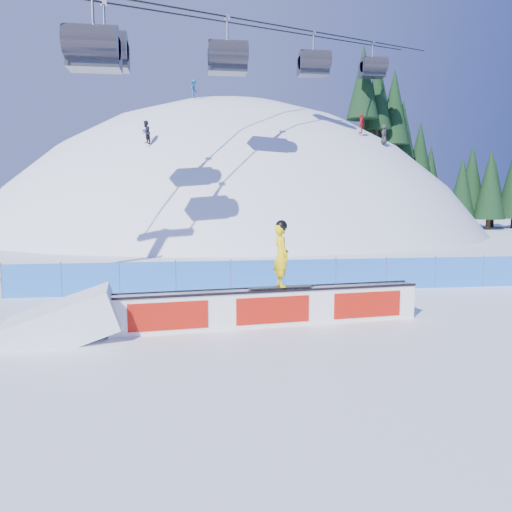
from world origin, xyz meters
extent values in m
plane|color=white|center=(0.00, 0.00, 0.00)|extent=(160.00, 160.00, 0.00)
sphere|color=white|center=(0.00, 42.00, -18.00)|extent=(64.00, 64.00, 64.00)
cylinder|color=#301E13|center=(15.04, 44.65, 10.72)|extent=(0.50, 0.50, 1.40)
cone|color=black|center=(15.04, 44.65, 14.33)|extent=(2.65, 2.65, 6.01)
cylinder|color=#301E13|center=(16.88, 40.98, 9.77)|extent=(0.50, 0.50, 1.40)
cone|color=black|center=(16.88, 40.98, 14.83)|extent=(3.93, 3.93, 8.92)
cylinder|color=#301E13|center=(17.03, 36.80, 9.19)|extent=(0.50, 0.50, 1.40)
cone|color=black|center=(17.03, 36.80, 13.35)|extent=(3.14, 3.14, 7.13)
cylinder|color=#301E13|center=(20.13, 43.66, 7.42)|extent=(0.50, 0.50, 1.40)
cone|color=black|center=(20.13, 43.66, 12.18)|extent=(3.66, 3.66, 8.33)
cylinder|color=#301E13|center=(20.19, 37.65, 7.04)|extent=(0.50, 0.50, 1.40)
cone|color=black|center=(20.19, 37.65, 11.81)|extent=(3.67, 3.67, 8.35)
cylinder|color=#301E13|center=(23.40, 44.76, 4.26)|extent=(0.50, 0.50, 1.40)
cone|color=black|center=(23.40, 44.76, 8.99)|extent=(3.64, 3.64, 8.26)
cylinder|color=#301E13|center=(24.01, 36.43, 3.01)|extent=(0.50, 0.50, 1.40)
cone|color=black|center=(24.01, 36.43, 7.76)|extent=(3.65, 3.65, 8.29)
cylinder|color=#301E13|center=(26.18, 42.76, 0.98)|extent=(0.50, 0.50, 1.40)
cone|color=black|center=(26.18, 42.76, 6.33)|extent=(4.18, 4.18, 9.51)
cylinder|color=#301E13|center=(27.13, 37.33, 0.60)|extent=(0.50, 0.50, 1.40)
cone|color=black|center=(27.13, 37.33, 5.50)|extent=(3.78, 3.78, 8.59)
cylinder|color=#301E13|center=(28.79, 41.53, 0.60)|extent=(0.50, 0.50, 1.40)
cone|color=black|center=(28.79, 41.53, 4.83)|extent=(3.20, 3.20, 7.27)
cylinder|color=#301E13|center=(30.45, 37.66, 0.60)|extent=(0.50, 0.50, 1.40)
cone|color=black|center=(30.45, 37.66, 4.63)|extent=(3.02, 3.02, 6.85)
cylinder|color=#301E13|center=(32.17, 44.47, 0.60)|extent=(0.50, 0.50, 1.40)
cone|color=black|center=(32.17, 44.47, 5.70)|extent=(3.96, 3.96, 9.01)
cube|color=blue|center=(0.00, 4.50, 0.60)|extent=(22.00, 0.03, 1.20)
cylinder|color=#414E75|center=(-11.00, 4.50, 0.65)|extent=(0.05, 0.05, 1.30)
cylinder|color=#414E75|center=(-9.00, 4.50, 0.65)|extent=(0.05, 0.05, 1.30)
cylinder|color=#414E75|center=(-7.00, 4.50, 0.65)|extent=(0.05, 0.05, 1.30)
cylinder|color=#414E75|center=(-5.00, 4.50, 0.65)|extent=(0.05, 0.05, 1.30)
cylinder|color=#414E75|center=(-3.00, 4.50, 0.65)|extent=(0.05, 0.05, 1.30)
cylinder|color=#414E75|center=(-1.00, 4.50, 0.65)|extent=(0.05, 0.05, 1.30)
cylinder|color=#414E75|center=(1.00, 4.50, 0.65)|extent=(0.05, 0.05, 1.30)
cylinder|color=#414E75|center=(3.00, 4.50, 0.65)|extent=(0.05, 0.05, 1.30)
cylinder|color=#414E75|center=(5.00, 4.50, 0.65)|extent=(0.05, 0.05, 1.30)
cylinder|color=#414E75|center=(7.00, 4.50, 0.65)|extent=(0.05, 0.05, 1.30)
cylinder|color=#25242C|center=(-8.75, 10.55, 10.52)|extent=(2.40, 1.50, 1.50)
cylinder|color=#25242C|center=(-2.00, 17.93, 12.36)|extent=(2.40, 1.50, 1.50)
cylinder|color=#25242C|center=(5.50, 26.13, 14.40)|extent=(2.40, 1.50, 1.50)
cylinder|color=#25242C|center=(13.75, 35.15, 16.64)|extent=(2.40, 1.50, 1.50)
cube|color=white|center=(-2.31, -0.41, 0.48)|extent=(8.57, 1.57, 0.96)
cube|color=gray|center=(-2.31, -0.41, 0.99)|extent=(8.49, 1.59, 0.04)
cube|color=black|center=(-2.27, -0.69, 1.00)|extent=(8.51, 1.07, 0.06)
cube|color=black|center=(-2.34, -0.13, 1.00)|extent=(8.51, 1.07, 0.06)
cube|color=red|center=(-2.27, -0.68, 0.48)|extent=(8.08, 1.01, 0.72)
cube|color=red|center=(-2.34, -0.13, 0.48)|extent=(8.08, 1.01, 0.72)
cube|color=black|center=(-2.01, -0.37, 1.05)|extent=(1.81, 0.54, 0.03)
imported|color=yellow|center=(-2.01, -0.37, 1.93)|extent=(0.52, 0.69, 1.72)
sphere|color=black|center=(-2.01, -0.37, 2.73)|extent=(0.32, 0.32, 0.32)
imported|color=black|center=(-7.56, 24.24, 8.35)|extent=(0.90, 0.99, 1.65)
imported|color=red|center=(10.16, 28.27, 9.88)|extent=(0.74, 1.05, 1.65)
imported|color=#17558D|center=(-3.90, 34.76, 13.75)|extent=(0.96, 1.22, 1.65)
imported|color=#262626|center=(12.27, 28.39, 9.06)|extent=(0.81, 0.95, 1.65)
camera|label=1|loc=(-4.46, -13.66, 3.44)|focal=35.00mm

